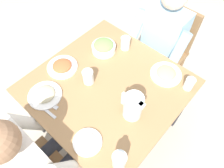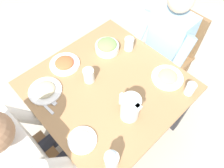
{
  "view_description": "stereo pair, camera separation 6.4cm",
  "coord_description": "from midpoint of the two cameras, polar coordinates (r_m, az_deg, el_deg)",
  "views": [
    {
      "loc": [
        -0.57,
        0.59,
        1.93
      ],
      "look_at": [
        -0.03,
        -0.02,
        0.73
      ],
      "focal_mm": 33.54,
      "sensor_mm": 36.0,
      "label": 1
    },
    {
      "loc": [
        -0.62,
        0.54,
        1.93
      ],
      "look_at": [
        -0.03,
        -0.02,
        0.73
      ],
      "focal_mm": 33.54,
      "sensor_mm": 36.0,
      "label": 2
    }
  ],
  "objects": [
    {
      "name": "water_glass_near_right",
      "position": [
        1.49,
        21.68,
        -1.27
      ],
      "size": [
        0.06,
        0.06,
        0.09
      ],
      "primitive_type": "cylinder",
      "color": "silver",
      "rests_on": "dining_table"
    },
    {
      "name": "plate_beans",
      "position": [
        1.48,
        -16.66,
        -1.64
      ],
      "size": [
        0.23,
        0.23,
        0.05
      ],
      "color": "white",
      "rests_on": "dining_table"
    },
    {
      "name": "chair_near",
      "position": [
        2.06,
        16.75,
        8.92
      ],
      "size": [
        0.4,
        0.4,
        0.87
      ],
      "color": "olive",
      "rests_on": "ground_plane"
    },
    {
      "name": "diner_far",
      "position": [
        1.41,
        -18.02,
        -16.57
      ],
      "size": [
        0.48,
        0.53,
        1.17
      ],
      "color": "silver",
      "rests_on": "ground_plane"
    },
    {
      "name": "water_pitcher",
      "position": [
        1.27,
        6.4,
        -6.47
      ],
      "size": [
        0.16,
        0.12,
        0.19
      ],
      "color": "silver",
      "rests_on": "dining_table"
    },
    {
      "name": "oil_carafe",
      "position": [
        1.19,
        1.52,
        -20.21
      ],
      "size": [
        0.08,
        0.08,
        0.16
      ],
      "color": "silver",
      "rests_on": "dining_table"
    },
    {
      "name": "knife_near",
      "position": [
        1.43,
        -16.72,
        -5.61
      ],
      "size": [
        0.19,
        0.03,
        0.01
      ],
      "primitive_type": "cube",
      "rotation": [
        0.0,
        0.0,
        0.06
      ],
      "color": "silver",
      "rests_on": "dining_table"
    },
    {
      "name": "diner_near",
      "position": [
        1.83,
        14.09,
        8.99
      ],
      "size": [
        0.48,
        0.53,
        1.17
      ],
      "color": "#9EC6E0",
      "rests_on": "ground_plane"
    },
    {
      "name": "plate_yoghurt",
      "position": [
        1.28,
        -6.66,
        -14.88
      ],
      "size": [
        0.17,
        0.17,
        0.04
      ],
      "color": "white",
      "rests_on": "dining_table"
    },
    {
      "name": "water_glass_center",
      "position": [
        1.65,
        5.77,
        10.76
      ],
      "size": [
        0.07,
        0.07,
        0.1
      ],
      "primitive_type": "cylinder",
      "color": "silver",
      "rests_on": "dining_table"
    },
    {
      "name": "fork_near",
      "position": [
        1.46,
        -16.18,
        -3.81
      ],
      "size": [
        0.17,
        0.06,
        0.01
      ],
      "primitive_type": "cube",
      "rotation": [
        0.0,
        0.0,
        0.21
      ],
      "color": "silver",
      "rests_on": "dining_table"
    },
    {
      "name": "dining_table",
      "position": [
        1.55,
        -0.01,
        -2.36
      ],
      "size": [
        0.99,
        0.99,
        0.72
      ],
      "color": "#997047",
      "rests_on": "ground_plane"
    },
    {
      "name": "plate_fries",
      "position": [
        1.54,
        16.06,
        1.87
      ],
      "size": [
        0.22,
        0.22,
        0.05
      ],
      "color": "white",
      "rests_on": "dining_table"
    },
    {
      "name": "water_glass_near_left",
      "position": [
        1.45,
        -5.1,
        2.3
      ],
      "size": [
        0.08,
        0.08,
        0.11
      ],
      "primitive_type": "cylinder",
      "color": "silver",
      "rests_on": "dining_table"
    },
    {
      "name": "salad_bowl",
      "position": [
        1.64,
        -0.23,
        10.2
      ],
      "size": [
        0.18,
        0.18,
        0.09
      ],
      "color": "white",
      "rests_on": "dining_table"
    },
    {
      "name": "plate_rice_curry",
      "position": [
        1.59,
        -11.69,
        5.51
      ],
      "size": [
        0.22,
        0.22,
        0.05
      ],
      "color": "white",
      "rests_on": "dining_table"
    },
    {
      "name": "ground_plane",
      "position": [
        2.09,
        -0.01,
        -11.23
      ],
      "size": [
        8.0,
        8.0,
        0.0
      ],
      "primitive_type": "plane",
      "color": "#B7AD99"
    }
  ]
}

